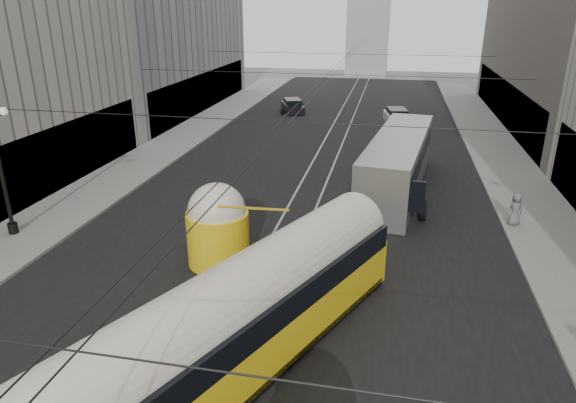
% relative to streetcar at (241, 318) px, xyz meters
% --- Properties ---
extents(road, '(20.00, 85.00, 0.02)m').
position_rel_streetcar_xyz_m(road, '(-0.50, 21.29, -1.74)').
color(road, black).
rests_on(road, ground).
extents(sidewalk_left, '(4.00, 72.00, 0.15)m').
position_rel_streetcar_xyz_m(sidewalk_left, '(-12.50, 24.79, -1.66)').
color(sidewalk_left, gray).
rests_on(sidewalk_left, ground).
extents(sidewalk_right, '(4.00, 72.00, 0.15)m').
position_rel_streetcar_xyz_m(sidewalk_right, '(11.50, 24.79, -1.66)').
color(sidewalk_right, gray).
rests_on(sidewalk_right, ground).
extents(rail_left, '(0.12, 85.00, 0.04)m').
position_rel_streetcar_xyz_m(rail_left, '(-1.25, 21.29, -1.74)').
color(rail_left, gray).
rests_on(rail_left, ground).
extents(rail_right, '(0.12, 85.00, 0.04)m').
position_rel_streetcar_xyz_m(rail_right, '(0.25, 21.29, -1.74)').
color(rail_right, gray).
rests_on(rail_right, ground).
extents(catenary, '(25.00, 72.00, 0.23)m').
position_rel_streetcar_xyz_m(catenary, '(-0.38, 20.28, 4.15)').
color(catenary, black).
rests_on(catenary, ground).
extents(streetcar, '(8.20, 14.96, 3.55)m').
position_rel_streetcar_xyz_m(streetcar, '(0.00, 0.00, 0.00)').
color(streetcar, yellow).
rests_on(streetcar, ground).
extents(city_bus, '(4.28, 12.98, 3.23)m').
position_rel_streetcar_xyz_m(city_bus, '(4.38, 16.79, 0.03)').
color(city_bus, '#989B9D').
rests_on(city_bus, ground).
extents(sedan_white_far, '(2.54, 4.59, 1.37)m').
position_rel_streetcar_xyz_m(sedan_white_far, '(4.28, 34.71, -1.11)').
color(sedan_white_far, white).
rests_on(sedan_white_far, ground).
extents(sedan_dark_far, '(3.07, 4.47, 1.31)m').
position_rel_streetcar_xyz_m(sedan_dark_far, '(-5.92, 38.06, -1.14)').
color(sedan_dark_far, black).
rests_on(sedan_dark_far, ground).
extents(pedestrian_sidewalk_right, '(0.88, 0.68, 1.60)m').
position_rel_streetcar_xyz_m(pedestrian_sidewalk_right, '(10.00, 12.52, -0.79)').
color(pedestrian_sidewalk_right, slate).
rests_on(pedestrian_sidewalk_right, sidewalk_right).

